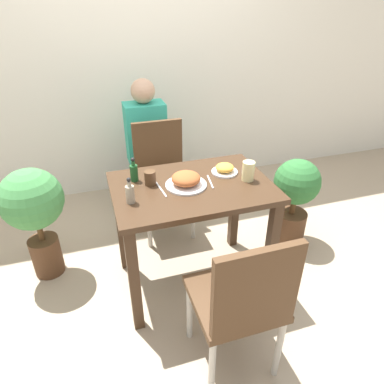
{
  "coord_description": "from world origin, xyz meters",
  "views": [
    {
      "loc": [
        -0.55,
        -1.71,
        1.76
      ],
      "look_at": [
        0.0,
        0.0,
        0.71
      ],
      "focal_mm": 32.0,
      "sensor_mm": 36.0,
      "label": 1
    }
  ],
  "objects_px": {
    "food_plate": "(186,180)",
    "potted_plant_left": "(34,209)",
    "condiment_bottle": "(130,193)",
    "person_figure": "(147,147)",
    "drink_cup": "(150,178)",
    "sauce_bottle": "(134,172)",
    "chair_near": "(242,300)",
    "potted_plant_right": "(295,194)",
    "juice_glass": "(248,171)",
    "side_plate": "(225,169)",
    "chair_far": "(162,172)"
  },
  "relations": [
    {
      "from": "drink_cup",
      "to": "chair_near",
      "type": "bearing_deg",
      "value": -71.74
    },
    {
      "from": "side_plate",
      "to": "chair_far",
      "type": "bearing_deg",
      "value": 114.03
    },
    {
      "from": "chair_near",
      "to": "condiment_bottle",
      "type": "relative_size",
      "value": 5.88
    },
    {
      "from": "side_plate",
      "to": "drink_cup",
      "type": "xyz_separation_m",
      "value": [
        -0.48,
        -0.01,
        0.02
      ]
    },
    {
      "from": "chair_near",
      "to": "chair_far",
      "type": "bearing_deg",
      "value": -87.95
    },
    {
      "from": "food_plate",
      "to": "condiment_bottle",
      "type": "height_order",
      "value": "condiment_bottle"
    },
    {
      "from": "potted_plant_left",
      "to": "potted_plant_right",
      "type": "bearing_deg",
      "value": -5.61
    },
    {
      "from": "sauce_bottle",
      "to": "condiment_bottle",
      "type": "xyz_separation_m",
      "value": [
        -0.06,
        -0.25,
        0.0
      ]
    },
    {
      "from": "chair_near",
      "to": "potted_plant_right",
      "type": "relative_size",
      "value": 1.28
    },
    {
      "from": "side_plate",
      "to": "condiment_bottle",
      "type": "bearing_deg",
      "value": -164.38
    },
    {
      "from": "side_plate",
      "to": "juice_glass",
      "type": "distance_m",
      "value": 0.17
    },
    {
      "from": "drink_cup",
      "to": "potted_plant_right",
      "type": "xyz_separation_m",
      "value": [
        1.14,
        0.13,
        -0.39
      ]
    },
    {
      "from": "chair_near",
      "to": "juice_glass",
      "type": "relative_size",
      "value": 7.46
    },
    {
      "from": "potted_plant_left",
      "to": "side_plate",
      "type": "bearing_deg",
      "value": -14.03
    },
    {
      "from": "sauce_bottle",
      "to": "potted_plant_left",
      "type": "relative_size",
      "value": 0.19
    },
    {
      "from": "potted_plant_right",
      "to": "food_plate",
      "type": "bearing_deg",
      "value": -167.69
    },
    {
      "from": "chair_far",
      "to": "side_plate",
      "type": "height_order",
      "value": "chair_far"
    },
    {
      "from": "drink_cup",
      "to": "condiment_bottle",
      "type": "height_order",
      "value": "condiment_bottle"
    },
    {
      "from": "food_plate",
      "to": "person_figure",
      "type": "xyz_separation_m",
      "value": [
        -0.03,
        1.09,
        -0.22
      ]
    },
    {
      "from": "chair_near",
      "to": "food_plate",
      "type": "height_order",
      "value": "chair_near"
    },
    {
      "from": "chair_far",
      "to": "juice_glass",
      "type": "bearing_deg",
      "value": -63.47
    },
    {
      "from": "food_plate",
      "to": "drink_cup",
      "type": "relative_size",
      "value": 2.84
    },
    {
      "from": "chair_far",
      "to": "drink_cup",
      "type": "bearing_deg",
      "value": -108.49
    },
    {
      "from": "chair_near",
      "to": "drink_cup",
      "type": "distance_m",
      "value": 0.88
    },
    {
      "from": "juice_glass",
      "to": "person_figure",
      "type": "bearing_deg",
      "value": 110.09
    },
    {
      "from": "chair_near",
      "to": "potted_plant_left",
      "type": "distance_m",
      "value": 1.47
    },
    {
      "from": "drink_cup",
      "to": "juice_glass",
      "type": "relative_size",
      "value": 0.72
    },
    {
      "from": "juice_glass",
      "to": "chair_far",
      "type": "bearing_deg",
      "value": 116.53
    },
    {
      "from": "side_plate",
      "to": "person_figure",
      "type": "distance_m",
      "value": 1.08
    },
    {
      "from": "sauce_bottle",
      "to": "potted_plant_left",
      "type": "height_order",
      "value": "sauce_bottle"
    },
    {
      "from": "food_plate",
      "to": "side_plate",
      "type": "distance_m",
      "value": 0.3
    },
    {
      "from": "juice_glass",
      "to": "potted_plant_left",
      "type": "bearing_deg",
      "value": 161.66
    },
    {
      "from": "food_plate",
      "to": "drink_cup",
      "type": "distance_m",
      "value": 0.21
    },
    {
      "from": "drink_cup",
      "to": "condiment_bottle",
      "type": "xyz_separation_m",
      "value": [
        -0.14,
        -0.17,
        0.02
      ]
    },
    {
      "from": "food_plate",
      "to": "potted_plant_left",
      "type": "distance_m",
      "value": 1.04
    },
    {
      "from": "condiment_bottle",
      "to": "person_figure",
      "type": "relative_size",
      "value": 0.13
    },
    {
      "from": "condiment_bottle",
      "to": "person_figure",
      "type": "bearing_deg",
      "value": 75.29
    },
    {
      "from": "chair_far",
      "to": "sauce_bottle",
      "type": "bearing_deg",
      "value": -118.13
    },
    {
      "from": "chair_far",
      "to": "potted_plant_right",
      "type": "relative_size",
      "value": 1.28
    },
    {
      "from": "sauce_bottle",
      "to": "potted_plant_left",
      "type": "bearing_deg",
      "value": 160.25
    },
    {
      "from": "juice_glass",
      "to": "condiment_bottle",
      "type": "xyz_separation_m",
      "value": [
        -0.73,
        -0.04,
        -0.0
      ]
    },
    {
      "from": "side_plate",
      "to": "sauce_bottle",
      "type": "distance_m",
      "value": 0.57
    },
    {
      "from": "chair_far",
      "to": "drink_cup",
      "type": "xyz_separation_m",
      "value": [
        -0.21,
        -0.62,
        0.3
      ]
    },
    {
      "from": "food_plate",
      "to": "potted_plant_left",
      "type": "relative_size",
      "value": 0.3
    },
    {
      "from": "drink_cup",
      "to": "sauce_bottle",
      "type": "xyz_separation_m",
      "value": [
        -0.08,
        0.08,
        0.02
      ]
    },
    {
      "from": "side_plate",
      "to": "juice_glass",
      "type": "relative_size",
      "value": 1.38
    },
    {
      "from": "drink_cup",
      "to": "condiment_bottle",
      "type": "relative_size",
      "value": 0.57
    },
    {
      "from": "chair_far",
      "to": "potted_plant_left",
      "type": "xyz_separation_m",
      "value": [
        -0.93,
        -0.31,
        0.03
      ]
    },
    {
      "from": "side_plate",
      "to": "chair_near",
      "type": "bearing_deg",
      "value": -105.83
    },
    {
      "from": "side_plate",
      "to": "juice_glass",
      "type": "height_order",
      "value": "juice_glass"
    }
  ]
}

